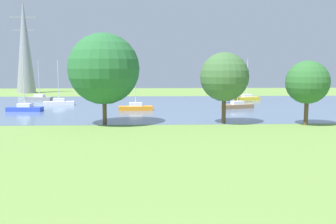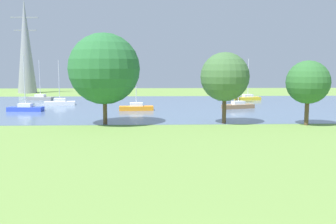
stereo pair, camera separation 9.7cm
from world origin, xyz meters
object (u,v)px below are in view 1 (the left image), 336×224
Objects in this scene: sailboat_orange at (136,107)px; sailboat_yellow at (247,98)px; sailboat_white at (59,102)px; tree_east_near at (224,77)px; sailboat_brown at (237,105)px; tree_west_near at (307,82)px; sailboat_gray at (40,98)px; tree_east_far at (104,69)px; sailboat_blue at (25,108)px; electricity_pylon at (25,46)px.

sailboat_orange is 0.75× the size of sailboat_yellow.
tree_east_near is (22.76, -20.81, 4.58)m from sailboat_white.
tree_west_near is at bearing -77.74° from sailboat_brown.
tree_east_far is at bearing -62.59° from sailboat_gray.
tree_east_far reaches higher than tree_west_near.
tree_east_far reaches higher than sailboat_orange.
sailboat_blue is 1.02× the size of sailboat_yellow.
sailboat_blue is 18.58m from tree_east_far.
electricity_pylon is (-12.48, 38.75, 10.67)m from sailboat_blue.
sailboat_white is 31.18m from tree_east_near.
tree_east_near is at bearing -42.44° from sailboat_white.
sailboat_blue is 18.54m from sailboat_gray.
sailboat_white is 0.96× the size of sailboat_brown.
sailboat_brown is at bearing -40.29° from electricity_pylon.
sailboat_brown is at bearing -109.64° from sailboat_yellow.
sailboat_orange is 0.76× the size of sailboat_brown.
sailboat_gray reaches higher than sailboat_orange.
sailboat_orange is at bearing -141.54° from sailboat_yellow.
sailboat_white is (2.64, 8.38, -0.01)m from sailboat_blue.
electricity_pylon is at bearing 116.48° from sailboat_white.
tree_east_near is at bearing -26.07° from sailboat_blue.
sailboat_brown is (27.69, -5.93, 0.00)m from sailboat_white.
electricity_pylon reaches higher than tree_west_near.
sailboat_yellow reaches higher than sailboat_orange.
sailboat_gray is 0.96× the size of tree_east_near.
sailboat_yellow is 1.00× the size of tree_east_near.
sailboat_yellow is 30.54m from tree_west_near.
sailboat_orange is 25.75m from sailboat_gray.
sailboat_brown is 57.13m from electricity_pylon.
sailboat_yellow is (32.66, 7.99, 0.01)m from sailboat_white.
sailboat_blue reaches higher than tree_east_near.
electricity_pylon is (-27.80, 38.24, 10.69)m from sailboat_orange.
tree_east_far is at bearing -64.53° from sailboat_white.
sailboat_white is at bearing -166.25° from sailboat_yellow.
sailboat_white is (-12.68, 7.88, 0.02)m from sailboat_orange.
tree_east_far is at bearing -101.81° from sailboat_orange.
sailboat_gray is 49.32m from tree_west_near.
sailboat_orange is 0.75× the size of tree_east_near.
sailboat_blue is at bearing 157.74° from tree_west_near.
sailboat_yellow reaches higher than sailboat_brown.
tree_east_near is (25.40, -12.43, 4.58)m from sailboat_blue.
sailboat_yellow is at bearing 24.88° from sailboat_blue.
sailboat_white is 0.97× the size of sailboat_gray.
electricity_pylon reaches higher than sailboat_gray.
tree_east_far is (12.60, -12.52, 5.44)m from sailboat_blue.
sailboat_white is 35.56m from electricity_pylon.
tree_east_far is (-22.71, -28.90, 5.44)m from sailboat_yellow.
tree_east_far is (9.96, -20.91, 5.45)m from sailboat_white.
sailboat_yellow is 38.70m from sailboat_gray.
sailboat_yellow is at bearing 13.75° from sailboat_white.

